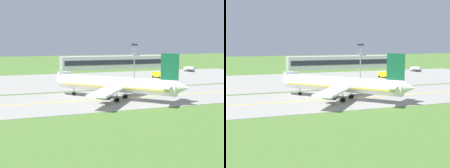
% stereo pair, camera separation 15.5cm
% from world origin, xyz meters
% --- Properties ---
extents(ground_plane, '(500.00, 500.00, 0.00)m').
position_xyz_m(ground_plane, '(0.00, 0.00, 0.00)').
color(ground_plane, '#517A33').
extents(taxiway_strip, '(240.00, 28.00, 0.10)m').
position_xyz_m(taxiway_strip, '(0.00, 0.00, 0.05)').
color(taxiway_strip, '#9E9B93').
rests_on(taxiway_strip, ground).
extents(apron_pad, '(140.00, 52.00, 0.10)m').
position_xyz_m(apron_pad, '(10.00, 42.00, 0.05)').
color(apron_pad, '#9E9B93').
rests_on(apron_pad, ground).
extents(taxiway_centreline, '(220.00, 0.60, 0.01)m').
position_xyz_m(taxiway_centreline, '(0.00, 0.00, 0.11)').
color(taxiway_centreline, yellow).
rests_on(taxiway_centreline, taxiway_strip).
extents(airplane_lead, '(31.16, 31.30, 12.70)m').
position_xyz_m(airplane_lead, '(-6.12, -1.22, 4.13)').
color(airplane_lead, white).
rests_on(airplane_lead, ground).
extents(service_truck_baggage, '(2.76, 6.16, 2.65)m').
position_xyz_m(service_truck_baggage, '(1.51, 28.64, 1.53)').
color(service_truck_baggage, silver).
rests_on(service_truck_baggage, ground).
extents(service_truck_fuel, '(3.79, 6.34, 2.65)m').
position_xyz_m(service_truck_fuel, '(54.81, 57.46, 1.53)').
color(service_truck_fuel, silver).
rests_on(service_truck_fuel, ground).
extents(service_truck_catering, '(3.99, 6.34, 2.60)m').
position_xyz_m(service_truck_catering, '(27.09, 38.48, 1.53)').
color(service_truck_catering, yellow).
rests_on(service_truck_catering, ground).
extents(service_truck_pushback, '(6.32, 3.47, 2.60)m').
position_xyz_m(service_truck_pushback, '(-10.50, 52.78, 1.53)').
color(service_truck_pushback, silver).
rests_on(service_truck_pushback, ground).
extents(terminal_building, '(61.91, 8.97, 8.49)m').
position_xyz_m(terminal_building, '(24.16, 85.99, 3.66)').
color(terminal_building, '#B2B2B7').
rests_on(terminal_building, ground).
extents(apron_light_mast, '(2.40, 0.50, 14.70)m').
position_xyz_m(apron_light_mast, '(11.13, 27.16, 9.33)').
color(apron_light_mast, gray).
rests_on(apron_light_mast, ground).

